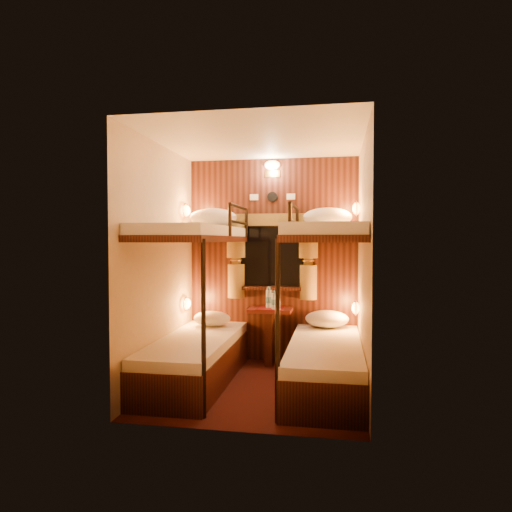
% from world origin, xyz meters
% --- Properties ---
extents(floor, '(2.10, 2.10, 0.00)m').
position_xyz_m(floor, '(0.00, 0.00, 0.00)').
color(floor, black).
rests_on(floor, ground).
extents(ceiling, '(2.10, 2.10, 0.00)m').
position_xyz_m(ceiling, '(0.00, 0.00, 2.40)').
color(ceiling, silver).
rests_on(ceiling, wall_back).
extents(wall_back, '(2.40, 0.00, 2.40)m').
position_xyz_m(wall_back, '(0.00, 1.05, 1.20)').
color(wall_back, '#C6B293').
rests_on(wall_back, floor).
extents(wall_front, '(2.40, 0.00, 2.40)m').
position_xyz_m(wall_front, '(0.00, -1.05, 1.20)').
color(wall_front, '#C6B293').
rests_on(wall_front, floor).
extents(wall_left, '(0.00, 2.40, 2.40)m').
position_xyz_m(wall_left, '(-1.00, 0.00, 1.20)').
color(wall_left, '#C6B293').
rests_on(wall_left, floor).
extents(wall_right, '(0.00, 2.40, 2.40)m').
position_xyz_m(wall_right, '(1.00, 0.00, 1.20)').
color(wall_right, '#C6B293').
rests_on(wall_right, floor).
extents(back_panel, '(2.00, 0.03, 2.40)m').
position_xyz_m(back_panel, '(0.00, 1.04, 1.20)').
color(back_panel, black).
rests_on(back_panel, floor).
extents(bunk_left, '(0.72, 1.90, 1.82)m').
position_xyz_m(bunk_left, '(-0.65, 0.07, 0.56)').
color(bunk_left, black).
rests_on(bunk_left, floor).
extents(bunk_right, '(0.72, 1.90, 1.82)m').
position_xyz_m(bunk_right, '(0.65, 0.07, 0.56)').
color(bunk_right, black).
rests_on(bunk_right, floor).
extents(window, '(1.00, 0.12, 0.79)m').
position_xyz_m(window, '(0.00, 1.00, 1.18)').
color(window, black).
rests_on(window, back_panel).
extents(curtains, '(1.10, 0.22, 1.00)m').
position_xyz_m(curtains, '(0.00, 0.97, 1.26)').
color(curtains, olive).
rests_on(curtains, back_panel).
extents(back_fixtures, '(0.54, 0.09, 0.48)m').
position_xyz_m(back_fixtures, '(0.00, 1.00, 2.25)').
color(back_fixtures, black).
rests_on(back_fixtures, back_panel).
extents(reading_lamps, '(2.00, 0.20, 1.25)m').
position_xyz_m(reading_lamps, '(-0.00, 0.70, 1.24)').
color(reading_lamps, orange).
rests_on(reading_lamps, wall_left).
extents(table, '(0.50, 0.34, 0.66)m').
position_xyz_m(table, '(0.00, 0.85, 0.41)').
color(table, '#511312').
rests_on(table, floor).
extents(bottle_left, '(0.07, 0.07, 0.25)m').
position_xyz_m(bottle_left, '(-0.02, 0.87, 0.76)').
color(bottle_left, '#99BFE5').
rests_on(bottle_left, table).
extents(bottle_right, '(0.06, 0.06, 0.21)m').
position_xyz_m(bottle_right, '(0.05, 0.80, 0.74)').
color(bottle_right, '#99BFE5').
rests_on(bottle_right, table).
extents(sachet_a, '(0.09, 0.08, 0.01)m').
position_xyz_m(sachet_a, '(0.08, 0.77, 0.65)').
color(sachet_a, silver).
rests_on(sachet_a, table).
extents(sachet_b, '(0.08, 0.08, 0.00)m').
position_xyz_m(sachet_b, '(0.06, 0.93, 0.65)').
color(sachet_b, silver).
rests_on(sachet_b, table).
extents(pillow_lower_left, '(0.43, 0.31, 0.17)m').
position_xyz_m(pillow_lower_left, '(-0.65, 0.68, 0.54)').
color(pillow_lower_left, silver).
rests_on(pillow_lower_left, bunk_left).
extents(pillow_lower_right, '(0.49, 0.35, 0.19)m').
position_xyz_m(pillow_lower_right, '(0.65, 0.82, 0.55)').
color(pillow_lower_right, silver).
rests_on(pillow_lower_right, bunk_right).
extents(pillow_upper_left, '(0.55, 0.39, 0.22)m').
position_xyz_m(pillow_upper_left, '(-0.65, 0.75, 1.70)').
color(pillow_upper_left, silver).
rests_on(pillow_upper_left, bunk_left).
extents(pillow_upper_right, '(0.55, 0.39, 0.21)m').
position_xyz_m(pillow_upper_right, '(0.65, 0.81, 1.69)').
color(pillow_upper_right, silver).
rests_on(pillow_upper_right, bunk_right).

